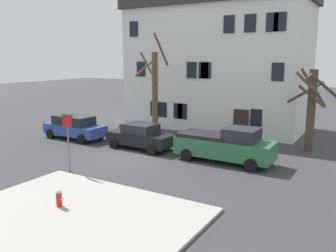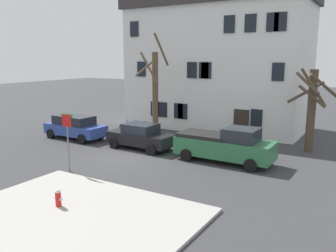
{
  "view_description": "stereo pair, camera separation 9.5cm",
  "coord_description": "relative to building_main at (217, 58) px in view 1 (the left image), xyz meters",
  "views": [
    {
      "loc": [
        12.29,
        -15.85,
        5.73
      ],
      "look_at": [
        1.41,
        2.38,
        1.61
      ],
      "focal_mm": 37.77,
      "sensor_mm": 36.0,
      "label": 1
    },
    {
      "loc": [
        12.38,
        -15.8,
        5.73
      ],
      "look_at": [
        1.41,
        2.38,
        1.61
      ],
      "focal_mm": 37.77,
      "sensor_mm": 36.0,
      "label": 2
    }
  ],
  "objects": [
    {
      "name": "fire_hydrant",
      "position": [
        1.57,
        -18.57,
        -5.19
      ],
      "size": [
        0.42,
        0.22,
        0.68
      ],
      "color": "red",
      "rests_on": "sidewalk_slab"
    },
    {
      "name": "street_sign_pole",
      "position": [
        -1.47,
        -15.12,
        -3.57
      ],
      "size": [
        0.76,
        0.07,
        2.99
      ],
      "color": "slate",
      "rests_on": "ground_plane"
    },
    {
      "name": "ground_plane",
      "position": [
        -0.62,
        -11.49,
        -5.66
      ],
      "size": [
        120.0,
        120.0,
        0.0
      ],
      "primitive_type": "plane",
      "color": "#38383A"
    },
    {
      "name": "building_main",
      "position": [
        0.0,
        0.0,
        0.0
      ],
      "size": [
        14.65,
        7.14,
        11.17
      ],
      "color": "white",
      "rests_on": "ground_plane"
    },
    {
      "name": "tree_bare_mid",
      "position": [
        8.28,
        -4.67,
        -2.84
      ],
      "size": [
        3.52,
        3.53,
        5.15
      ],
      "color": "#4C3D2D",
      "rests_on": "ground_plane"
    },
    {
      "name": "pickup_truck_green",
      "position": [
        4.65,
        -9.41,
        -4.69
      ],
      "size": [
        5.47,
        2.16,
        2.01
      ],
      "color": "#2D6B42",
      "rests_on": "ground_plane"
    },
    {
      "name": "car_blue_wagon",
      "position": [
        -6.74,
        -9.54,
        -4.79
      ],
      "size": [
        4.73,
        2.14,
        1.66
      ],
      "color": "#2D4799",
      "rests_on": "ground_plane"
    },
    {
      "name": "car_black_sedan",
      "position": [
        -1.06,
        -9.43,
        -4.84
      ],
      "size": [
        4.45,
        2.15,
        1.62
      ],
      "color": "black",
      "rests_on": "ground_plane"
    },
    {
      "name": "sidewalk_slab",
      "position": [
        2.61,
        -19.0,
        -5.6
      ],
      "size": [
        8.86,
        7.0,
        0.12
      ],
      "primitive_type": "cube",
      "color": "#A8A59E",
      "rests_on": "ground_plane"
    },
    {
      "name": "bicycle_leaning",
      "position": [
        -4.51,
        -6.06,
        -5.29
      ],
      "size": [
        1.68,
        0.57,
        1.03
      ],
      "color": "black",
      "rests_on": "ground_plane"
    },
    {
      "name": "tree_bare_near",
      "position": [
        -2.28,
        -5.89,
        -2.3
      ],
      "size": [
        2.04,
        2.0,
        7.42
      ],
      "color": "brown",
      "rests_on": "ground_plane"
    }
  ]
}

